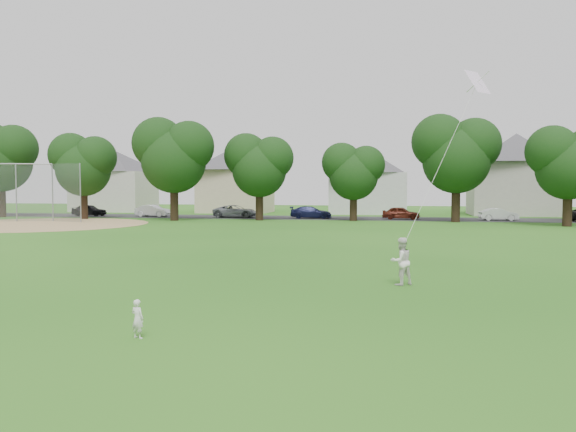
% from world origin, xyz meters
% --- Properties ---
extents(ground, '(160.00, 160.00, 0.00)m').
position_xyz_m(ground, '(0.00, 0.00, 0.00)').
color(ground, '#1E5513').
rests_on(ground, ground).
extents(street, '(90.00, 7.00, 0.01)m').
position_xyz_m(street, '(0.00, 42.00, 0.01)').
color(street, '#2D2D30').
rests_on(street, ground).
extents(dirt_infield, '(18.00, 18.00, 0.02)m').
position_xyz_m(dirt_infield, '(-26.00, 28.00, 0.01)').
color(dirt_infield, '#9E7F51').
rests_on(dirt_infield, ground).
extents(toddler, '(0.34, 0.28, 0.82)m').
position_xyz_m(toddler, '(-1.78, -2.90, 0.41)').
color(toddler, silver).
rests_on(toddler, ground).
extents(older_boy, '(0.93, 0.89, 1.52)m').
position_xyz_m(older_boy, '(3.56, 4.55, 0.76)').
color(older_boy, white).
rests_on(older_boy, ground).
extents(kite, '(1.76, 1.44, 6.32)m').
position_xyz_m(kite, '(4.79, 5.44, 3.86)').
color(kite, silver).
rests_on(kite, ground).
extents(baseball_backstop, '(11.14, 5.15, 5.17)m').
position_xyz_m(baseball_backstop, '(-30.02, 30.49, 2.59)').
color(baseball_backstop, gray).
rests_on(baseball_backstop, ground).
extents(tree_row, '(81.82, 9.50, 11.58)m').
position_xyz_m(tree_row, '(2.11, 36.68, 6.30)').
color(tree_row, black).
rests_on(tree_row, ground).
extents(parked_cars, '(62.50, 2.25, 1.26)m').
position_xyz_m(parked_cars, '(1.06, 41.00, 0.62)').
color(parked_cars, black).
rests_on(parked_cars, ground).
extents(house_row, '(76.67, 13.80, 10.57)m').
position_xyz_m(house_row, '(2.33, 52.00, 5.02)').
color(house_row, beige).
rests_on(house_row, ground).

